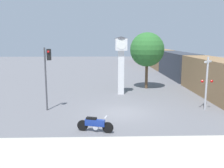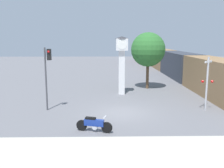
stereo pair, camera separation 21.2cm
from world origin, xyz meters
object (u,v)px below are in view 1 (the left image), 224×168
at_px(street_tree, 147,50).
at_px(traffic_light, 47,68).
at_px(freight_train, 167,61).
at_px(railroad_crossing_signal, 207,81).
at_px(motorcycle, 95,124).
at_px(clock_tower, 121,56).

bearing_deg(street_tree, traffic_light, -136.47).
xyz_separation_m(freight_train, railroad_crossing_signal, (-2.75, -22.44, 0.44)).
relative_size(motorcycle, railroad_crossing_signal, 0.53).
distance_m(railroad_crossing_signal, street_tree, 9.18).
distance_m(freight_train, street_tree, 15.28).
xyz_separation_m(traffic_light, street_tree, (8.58, 8.15, 0.96)).
bearing_deg(railroad_crossing_signal, motorcycle, -152.28).
height_order(railroad_crossing_signal, street_tree, street_tree).
bearing_deg(clock_tower, traffic_light, -136.34).
distance_m(clock_tower, street_tree, 4.03).
bearing_deg(clock_tower, motorcycle, -102.07).
xyz_separation_m(motorcycle, freight_train, (10.73, 26.64, 1.25)).
distance_m(clock_tower, traffic_light, 7.85).
bearing_deg(traffic_light, motorcycle, -51.86).
bearing_deg(motorcycle, clock_tower, 93.63).
bearing_deg(traffic_light, freight_train, 57.15).
relative_size(motorcycle, traffic_light, 0.45).
distance_m(clock_tower, railroad_crossing_signal, 8.32).
bearing_deg(clock_tower, railroad_crossing_signal, -44.38).
relative_size(freight_train, railroad_crossing_signal, 11.98).
bearing_deg(freight_train, clock_tower, -117.26).
bearing_deg(motorcycle, freight_train, 83.76).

